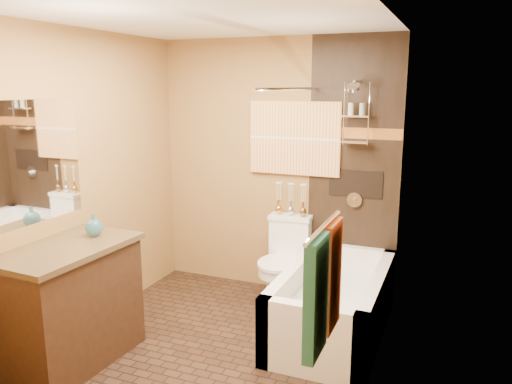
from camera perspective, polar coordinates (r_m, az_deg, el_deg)
The scene contains 23 objects.
floor at distance 4.06m, azimuth -5.59°, elevation -18.29°, with size 3.00×3.00×0.00m, color black.
wall_left at distance 4.28m, azimuth -20.31°, elevation 0.61°, with size 0.02×3.00×2.50m, color olive.
wall_right at distance 3.21m, azimuth 13.24°, elevation -2.61°, with size 0.02×3.00×2.50m, color olive.
wall_back at distance 4.94m, azimuth 2.24°, elevation 2.80°, with size 2.40×0.02×2.50m, color olive.
wall_front at distance 2.43m, azimuth -23.10°, elevation -8.10°, with size 2.40×0.02×2.50m, color olive.
ceiling at distance 3.53m, azimuth -6.48°, elevation 19.39°, with size 3.00×3.00×0.00m, color silver.
alcove_tile_back at distance 4.72m, azimuth 11.07°, elevation 2.15°, with size 0.85×0.01×2.50m, color black.
alcove_tile_right at distance 3.94m, azimuth 14.83°, elevation 0.01°, with size 0.01×1.50×2.50m, color black.
mosaic_band_back at distance 4.66m, azimuth 11.23°, elevation 6.62°, with size 0.85×0.01×0.10m, color #944F1A.
mosaic_band_right at distance 3.88m, azimuth 14.98°, elevation 5.37°, with size 0.01×1.50×0.10m, color #944F1A.
alcove_niche at distance 4.73m, azimuth 11.30°, elevation 0.93°, with size 0.50×0.01×0.25m, color black.
shower_fixtures at distance 4.55m, azimuth 11.32°, elevation 7.07°, with size 0.24×0.33×1.16m.
curtain_rod at distance 4.03m, azimuth 4.05°, elevation 11.68°, with size 0.03×0.03×1.55m, color silver.
towel_bar at distance 2.18m, azimuth 7.70°, elevation -3.98°, with size 0.02×0.02×0.55m, color silver.
towel_teal at distance 2.15m, azimuth 6.86°, elevation -11.85°, with size 0.05×0.22×0.52m, color #206A6C.
towel_rust at distance 2.38m, azimuth 8.56°, elevation -9.44°, with size 0.05×0.22×0.52m, color maroon.
sunset_painting at distance 4.81m, azimuth 4.42°, elevation 6.14°, with size 0.90×0.04×0.70m, color orange.
vanity_mirror at distance 3.94m, azimuth -24.57°, elevation 3.01°, with size 0.01×1.00×0.90m, color white.
bathtub at distance 4.33m, azimuth 8.85°, elevation -13.01°, with size 0.80×1.50×0.55m.
toilet at distance 4.82m, azimuth 3.21°, elevation -7.80°, with size 0.42×0.62×0.81m.
vanity at distance 4.04m, azimuth -20.62°, elevation -11.90°, with size 0.68×1.07×0.91m.
teal_bottle at distance 4.02m, azimuth -18.05°, elevation -3.63°, with size 0.14×0.14×0.21m, color #286B7A, non-canonical shape.
bud_vases at distance 4.82m, azimuth 4.00°, elevation -0.73°, with size 0.31×0.07×0.31m.
Camera 1 is at (1.67, -3.08, 2.05)m, focal length 35.00 mm.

